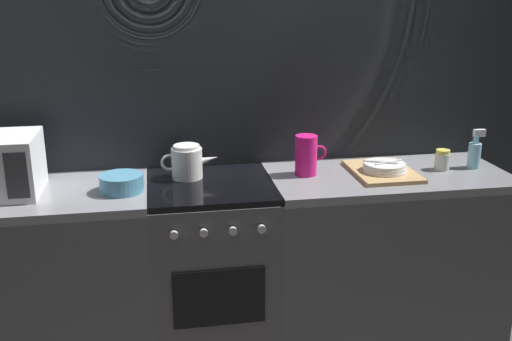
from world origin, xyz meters
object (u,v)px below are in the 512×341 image
at_px(kettle, 187,162).
at_px(spray_bottle, 475,153).
at_px(stove_unit, 213,268).
at_px(spice_jar, 442,160).
at_px(pitcher, 306,155).
at_px(mixing_bowl, 121,183).
at_px(dish_pile, 384,170).

height_order(kettle, spray_bottle, spray_bottle).
height_order(stove_unit, spice_jar, spice_jar).
relative_size(stove_unit, pitcher, 4.50).
distance_m(kettle, mixing_bowl, 0.35).
height_order(kettle, dish_pile, kettle).
height_order(mixing_bowl, pitcher, pitcher).
height_order(pitcher, spice_jar, pitcher).
bearing_deg(dish_pile, kettle, 173.49).
relative_size(mixing_bowl, dish_pile, 0.50).
height_order(dish_pile, spice_jar, spice_jar).
distance_m(stove_unit, dish_pile, 0.99).
bearing_deg(stove_unit, mixing_bowl, -172.85).
height_order(mixing_bowl, dish_pile, mixing_bowl).
distance_m(spice_jar, spray_bottle, 0.18).
xyz_separation_m(mixing_bowl, dish_pile, (1.28, 0.04, -0.02)).
bearing_deg(kettle, dish_pile, -6.51).
xyz_separation_m(pitcher, spray_bottle, (0.88, -0.04, -0.02)).
bearing_deg(spice_jar, dish_pile, -175.98).
xyz_separation_m(dish_pile, spice_jar, (0.32, 0.02, 0.03)).
bearing_deg(spice_jar, kettle, 176.11).
bearing_deg(stove_unit, spray_bottle, 0.53).
bearing_deg(dish_pile, mixing_bowl, -178.21).
xyz_separation_m(spice_jar, spray_bottle, (0.18, 0.00, 0.03)).
relative_size(stove_unit, spray_bottle, 4.43).
bearing_deg(stove_unit, spice_jar, 0.53).
bearing_deg(pitcher, kettle, 175.23).
height_order(kettle, mixing_bowl, kettle).
bearing_deg(mixing_bowl, dish_pile, 1.79).
relative_size(pitcher, spice_jar, 1.90).
relative_size(stove_unit, mixing_bowl, 4.50).
distance_m(mixing_bowl, spray_bottle, 1.78).
bearing_deg(mixing_bowl, stove_unit, 7.15).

